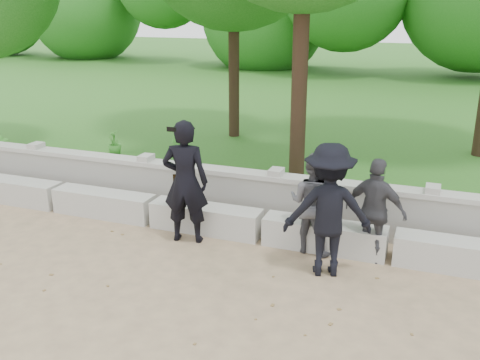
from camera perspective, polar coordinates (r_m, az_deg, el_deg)
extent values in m
plane|color=tan|center=(8.05, -15.89, -9.36)|extent=(80.00, 80.00, 0.00)
cube|color=#2B591D|center=(20.44, 7.75, 8.23)|extent=(40.00, 22.00, 0.25)
cube|color=#A9A7A0|center=(11.13, -22.84, -1.07)|extent=(1.90, 0.45, 0.45)
cube|color=#A9A7A0|center=(9.91, -14.30, -2.47)|extent=(1.90, 0.45, 0.45)
cube|color=#A9A7A0|center=(8.97, -3.66, -4.14)|extent=(1.90, 0.45, 0.45)
cube|color=#A9A7A0|center=(8.41, 8.96, -5.92)|extent=(1.90, 0.45, 0.45)
cube|color=#A9A7A0|center=(8.30, 22.69, -7.52)|extent=(1.90, 0.45, 0.45)
cube|color=#9F9D96|center=(9.90, -7.33, -0.90)|extent=(12.50, 0.25, 0.82)
cube|color=#A9A7A0|center=(9.77, -7.44, 1.60)|extent=(12.50, 0.35, 0.08)
cube|color=black|center=(9.59, -6.18, -0.18)|extent=(0.36, 0.02, 0.24)
imported|color=black|center=(8.39, -5.85, -0.20)|extent=(0.81, 0.61, 1.98)
cube|color=black|center=(7.81, -7.35, 5.38)|extent=(0.14, 0.05, 0.07)
imported|color=#48484E|center=(8.14, 7.78, -2.45)|extent=(0.85, 0.72, 1.56)
imported|color=black|center=(7.44, 9.40, -3.19)|extent=(1.38, 1.04, 1.89)
imported|color=#3C3C41|center=(7.99, 14.25, -3.23)|extent=(0.99, 0.62, 1.57)
cylinder|color=#382619|center=(14.14, -0.66, 12.94)|extent=(0.28, 0.28, 4.14)
cylinder|color=#382619|center=(10.32, 6.41, 11.83)|extent=(0.30, 0.30, 4.50)
imported|color=#3F8C2F|center=(13.07, -24.03, 3.05)|extent=(0.37, 0.39, 0.62)
imported|color=#3F8C2F|center=(12.10, -6.73, 3.49)|extent=(0.46, 0.45, 0.65)
imported|color=#3F8C2F|center=(12.91, -13.26, 3.93)|extent=(0.41, 0.42, 0.59)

